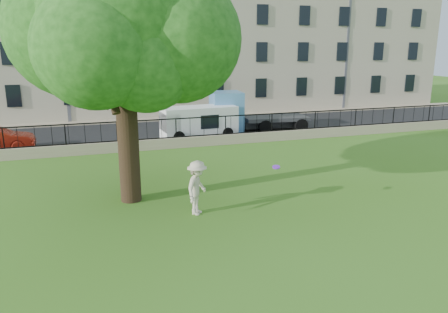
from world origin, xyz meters
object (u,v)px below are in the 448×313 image
object	(u,v)px
man	(197,188)
tree	(118,21)
blue_truck	(258,111)
frisbee	(276,167)
white_van	(199,122)

from	to	relation	value
man	tree	bearing A→B (deg)	81.43
man	blue_truck	world-z (taller)	blue_truck
tree	man	distance (m)	6.43
tree	frisbee	bearing A→B (deg)	-29.37
man	frisbee	bearing A→B (deg)	-65.65
man	blue_truck	size ratio (longest dim) A/B	0.30
man	frisbee	world-z (taller)	man
blue_truck	tree	bearing A→B (deg)	-125.49
frisbee	tree	bearing A→B (deg)	150.63
white_van	frisbee	bearing A→B (deg)	-97.19
frisbee	man	bearing A→B (deg)	168.01
frisbee	blue_truck	bearing A→B (deg)	69.92
tree	frisbee	size ratio (longest dim) A/B	36.85
white_van	blue_truck	size ratio (longest dim) A/B	0.73
blue_truck	white_van	bearing A→B (deg)	-161.48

